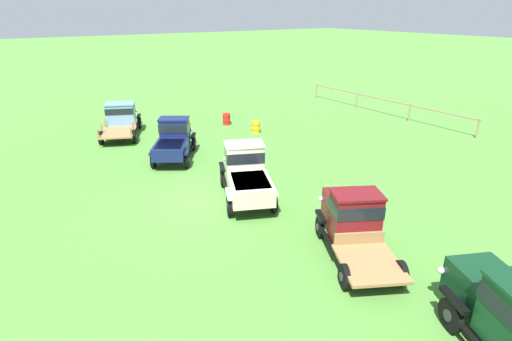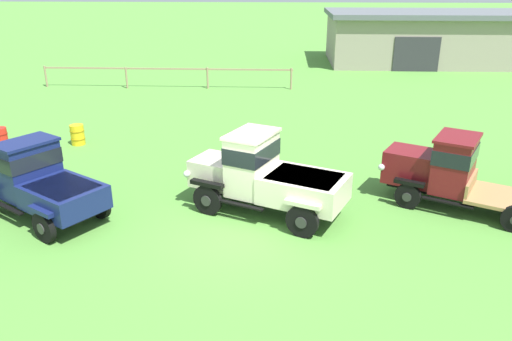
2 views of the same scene
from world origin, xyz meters
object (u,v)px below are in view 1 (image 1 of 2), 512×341
at_px(vintage_truck_midrow_center, 246,173).
at_px(oil_drum_beside_row, 227,119).
at_px(oil_drum_near_fence, 256,127).
at_px(vintage_truck_second_in_line, 174,139).
at_px(vintage_truck_far_side, 352,219).
at_px(vintage_truck_foreground_near, 122,117).

height_order(vintage_truck_midrow_center, oil_drum_beside_row, vintage_truck_midrow_center).
bearing_deg(oil_drum_beside_row, oil_drum_near_fence, 11.03).
bearing_deg(vintage_truck_midrow_center, vintage_truck_second_in_line, -175.25).
height_order(vintage_truck_midrow_center, vintage_truck_far_side, vintage_truck_midrow_center).
bearing_deg(vintage_truck_far_side, oil_drum_near_fence, 159.45).
height_order(vintage_truck_foreground_near, vintage_truck_far_side, vintage_truck_far_side).
distance_m(vintage_truck_midrow_center, oil_drum_near_fence, 9.74).
bearing_deg(oil_drum_beside_row, vintage_truck_midrow_center, -25.92).
height_order(vintage_truck_foreground_near, oil_drum_beside_row, vintage_truck_foreground_near).
bearing_deg(oil_drum_near_fence, vintage_truck_second_in_line, -77.50).
bearing_deg(vintage_truck_far_side, oil_drum_beside_row, 164.80).
distance_m(vintage_truck_midrow_center, oil_drum_beside_row, 11.94).
bearing_deg(oil_drum_beside_row, vintage_truck_far_side, -15.20).
relative_size(vintage_truck_foreground_near, vintage_truck_midrow_center, 1.11).
height_order(vintage_truck_far_side, oil_drum_beside_row, vintage_truck_far_side).
height_order(vintage_truck_foreground_near, oil_drum_near_fence, vintage_truck_foreground_near).
bearing_deg(vintage_truck_far_side, vintage_truck_second_in_line, -173.29).
xyz_separation_m(vintage_truck_midrow_center, oil_drum_beside_row, (-10.72, 5.21, -0.74)).
bearing_deg(vintage_truck_foreground_near, oil_drum_near_fence, 55.57).
bearing_deg(vintage_truck_second_in_line, oil_drum_beside_row, 126.84).
bearing_deg(oil_drum_near_fence, oil_drum_beside_row, -168.97).
height_order(vintage_truck_second_in_line, vintage_truck_far_side, vintage_truck_second_in_line).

